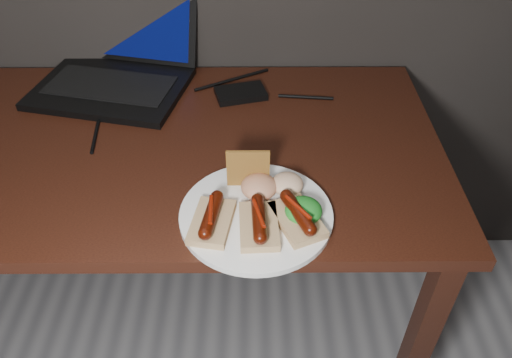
{
  "coord_description": "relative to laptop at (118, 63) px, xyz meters",
  "views": [
    {
      "loc": [
        0.27,
        0.47,
        1.43
      ],
      "look_at": [
        0.28,
        1.17,
        0.82
      ],
      "focal_mm": 35.0,
      "sensor_mm": 36.0,
      "label": 1
    }
  ],
  "objects": [
    {
      "name": "salad_greens",
      "position": [
        0.45,
        -0.54,
        -0.02
      ],
      "size": [
        0.07,
        0.07,
        0.04
      ],
      "primitive_type": "ellipsoid",
      "color": "#135F16",
      "rests_on": "plate"
    },
    {
      "name": "laptop",
      "position": [
        0.0,
        0.0,
        0.0
      ],
      "size": [
        0.44,
        0.43,
        0.25
      ],
      "color": "black",
      "rests_on": "desk"
    },
    {
      "name": "desk",
      "position": [
        0.08,
        -0.28,
        -0.14
      ],
      "size": [
        1.4,
        0.7,
        0.75
      ],
      "color": "#37180D",
      "rests_on": "ground"
    },
    {
      "name": "bread_sausage_center",
      "position": [
        0.37,
        -0.56,
        -0.02
      ],
      "size": [
        0.08,
        0.12,
        0.04
      ],
      "color": "tan",
      "rests_on": "plate"
    },
    {
      "name": "bread_sausage_left",
      "position": [
        0.28,
        -0.55,
        -0.02
      ],
      "size": [
        0.09,
        0.13,
        0.04
      ],
      "color": "tan",
      "rests_on": "plate"
    },
    {
      "name": "coleslaw_mound",
      "position": [
        0.42,
        -0.46,
        -0.02
      ],
      "size": [
        0.06,
        0.06,
        0.04
      ],
      "primitive_type": "ellipsoid",
      "color": "beige",
      "rests_on": "plate"
    },
    {
      "name": "crispbread",
      "position": [
        0.35,
        -0.44,
        0.0
      ],
      "size": [
        0.08,
        0.01,
        0.08
      ],
      "primitive_type": "cube",
      "color": "#A7782D",
      "rests_on": "plate"
    },
    {
      "name": "desk_cables",
      "position": [
        0.06,
        -0.12,
        -0.05
      ],
      "size": [
        1.02,
        0.38,
        0.01
      ],
      "color": "black",
      "rests_on": "desk"
    },
    {
      "name": "plate",
      "position": [
        0.36,
        -0.52,
        -0.05
      ],
      "size": [
        0.35,
        0.35,
        0.01
      ],
      "primitive_type": "cylinder",
      "rotation": [
        0.0,
        0.0,
        -0.2
      ],
      "color": "white",
      "rests_on": "desk"
    },
    {
      "name": "salsa_mound",
      "position": [
        0.37,
        -0.47,
        -0.02
      ],
      "size": [
        0.07,
        0.07,
        0.04
      ],
      "primitive_type": "ellipsoid",
      "color": "#AB2111",
      "rests_on": "plate"
    },
    {
      "name": "hard_drive",
      "position": [
        0.33,
        -0.08,
        -0.04
      ],
      "size": [
        0.14,
        0.11,
        0.02
      ],
      "primitive_type": "cube",
      "rotation": [
        0.0,
        0.0,
        0.26
      ],
      "color": "black",
      "rests_on": "desk"
    },
    {
      "name": "bread_sausage_right",
      "position": [
        0.44,
        -0.55,
        -0.02
      ],
      "size": [
        0.11,
        0.13,
        0.04
      ],
      "color": "tan",
      "rests_on": "plate"
    }
  ]
}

